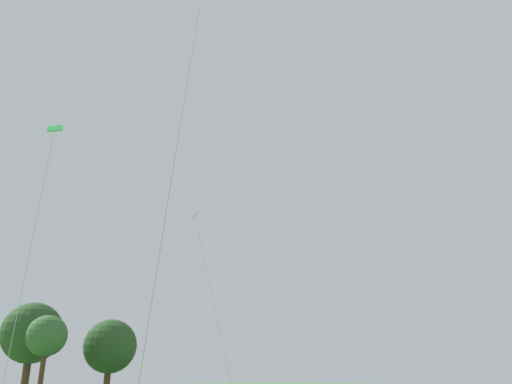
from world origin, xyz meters
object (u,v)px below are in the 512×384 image
(tree_oak_left, at_px, (47,336))
(tree_shrub_far, at_px, (32,333))
(tree_oak_right, at_px, (110,346))
(small_kite_bird_shape, at_px, (50,153))
(small_kite_box_yellow, at_px, (198,232))

(tree_oak_left, relative_size, tree_shrub_far, 0.82)
(tree_oak_right, relative_size, tree_shrub_far, 0.85)
(small_kite_bird_shape, distance_m, small_kite_box_yellow, 16.39)
(tree_oak_left, distance_m, tree_shrub_far, 4.37)
(tree_oak_left, bearing_deg, small_kite_box_yellow, -100.23)
(small_kite_box_yellow, height_order, tree_oak_right, small_kite_box_yellow)
(small_kite_box_yellow, bearing_deg, small_kite_bird_shape, 96.11)
(small_kite_box_yellow, xyz_separation_m, tree_oak_left, (7.59, 42.05, -3.86))
(small_kite_bird_shape, relative_size, small_kite_box_yellow, 0.85)
(small_kite_bird_shape, distance_m, tree_oak_left, 55.58)
(tree_shrub_far, bearing_deg, tree_oak_left, -85.41)
(small_kite_bird_shape, xyz_separation_m, tree_shrub_far, (20.56, 55.76, -1.55))
(small_kite_box_yellow, xyz_separation_m, tree_oak_right, (17.26, 43.28, -4.69))
(small_kite_box_yellow, relative_size, tree_oak_right, 1.24)
(small_kite_bird_shape, relative_size, tree_shrub_far, 0.89)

